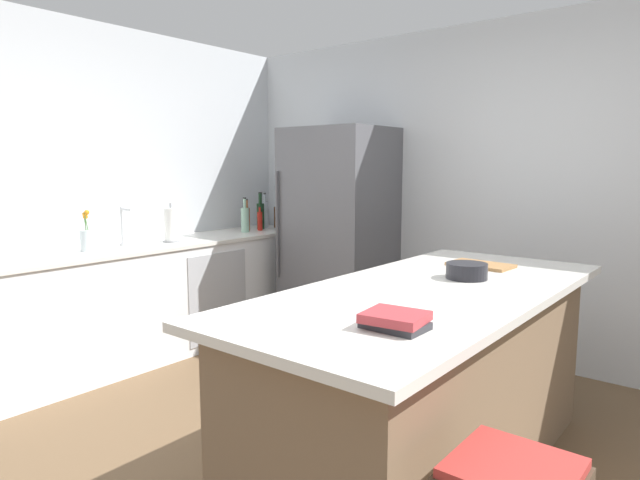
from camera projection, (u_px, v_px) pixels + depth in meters
ground_plane at (308, 473)px, 2.71m from camera, size 7.20×7.20×0.00m
wall_rear at (494, 193)px, 4.26m from camera, size 6.00×0.10×2.60m
wall_left at (56, 194)px, 4.06m from camera, size 0.10×6.00×2.60m
counter_run_left at (157, 298)px, 4.40m from camera, size 0.64×3.06×0.90m
kitchen_island at (427, 381)px, 2.66m from camera, size 1.00×2.29×0.93m
refrigerator at (338, 235)px, 4.76m from camera, size 0.85×0.73×1.83m
sink_faucet at (123, 225)px, 4.17m from camera, size 0.15×0.05×0.30m
flower_vase at (87, 238)px, 3.91m from camera, size 0.10×0.10×0.30m
paper_towel_roll at (171, 225)px, 4.38m from camera, size 0.14×0.14×0.31m
syrup_bottle at (277, 216)px, 5.40m from camera, size 0.07×0.07×0.29m
soda_bottle at (265, 214)px, 5.37m from camera, size 0.06×0.06×0.34m
wine_bottle at (260, 215)px, 5.28m from camera, size 0.07×0.07×0.36m
hot_sauce_bottle at (260, 221)px, 5.17m from camera, size 0.05×0.05×0.23m
vinegar_bottle at (247, 218)px, 5.16m from camera, size 0.06×0.06×0.30m
gin_bottle at (245, 219)px, 5.02m from camera, size 0.07×0.07×0.32m
cookbook_stack at (395, 320)px, 1.94m from camera, size 0.24×0.21×0.06m
mixing_bowl at (467, 271)px, 2.80m from camera, size 0.21×0.21×0.08m
cutting_board at (481, 265)px, 3.15m from camera, size 0.36×0.23×0.02m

